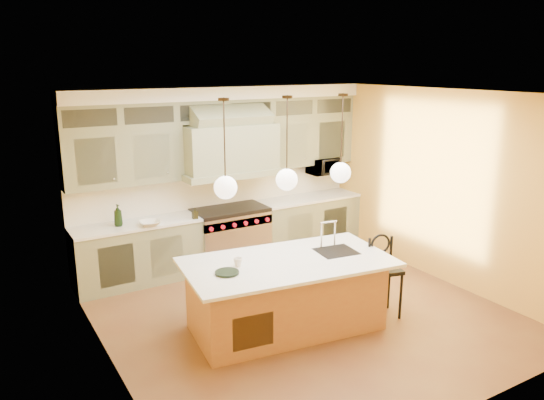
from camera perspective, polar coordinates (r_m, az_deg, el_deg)
floor at (r=7.27m, az=3.29°, el=-12.08°), size 5.00×5.00×0.00m
ceiling at (r=6.51m, az=3.66°, el=11.39°), size 5.00×5.00×0.00m
wall_back at (r=8.87m, az=-5.66°, el=2.71°), size 5.00×0.00×5.00m
wall_front at (r=5.00m, az=19.94°, el=-7.53°), size 5.00×0.00×5.00m
wall_left at (r=5.78m, az=-17.56°, el=-4.35°), size 0.00×5.00×5.00m
wall_right at (r=8.38m, az=17.76°, el=1.39°), size 0.00×5.00×5.00m
back_cabinetry at (r=8.64m, az=-4.90°, el=2.28°), size 5.00×0.77×2.90m
range at (r=8.81m, az=-4.51°, el=-3.84°), size 1.20×0.74×0.96m
kitchen_island at (r=6.71m, az=1.56°, el=-9.98°), size 2.68×1.65×1.35m
counter_stool at (r=7.15m, az=11.95°, el=-7.48°), size 0.46×0.46×1.08m
microwave at (r=9.64m, az=5.54°, el=3.67°), size 0.54×0.37×0.30m
oil_bottle_a at (r=8.04m, az=-16.24°, el=-1.59°), size 0.14×0.14×0.32m
oil_bottle_b at (r=8.18m, az=-8.30°, el=-1.43°), size 0.08×0.08×0.17m
fruit_bowl at (r=7.97m, az=-12.97°, el=-2.46°), size 0.34×0.34×0.08m
cup at (r=6.32m, az=-3.70°, el=-6.68°), size 0.13×0.13×0.10m
pendant_left at (r=5.86m, az=-5.03°, el=1.63°), size 0.26×0.26×1.11m
pendant_center at (r=6.24m, az=1.59°, el=2.47°), size 0.26×0.26×1.11m
pendant_right at (r=6.70m, az=7.39°, el=3.18°), size 0.26×0.26×1.11m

